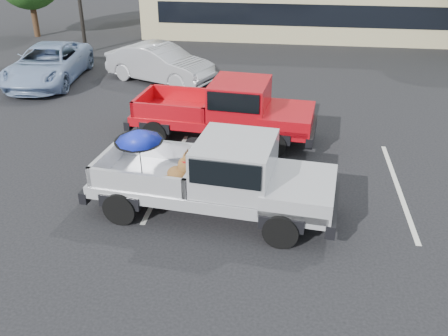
# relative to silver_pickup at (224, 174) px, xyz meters

# --- Properties ---
(ground) EXTENTS (90.00, 90.00, 0.00)m
(ground) POSITION_rel_silver_pickup_xyz_m (1.23, -0.21, -1.05)
(ground) COLOR black
(ground) RESTS_ON ground
(stripe_left) EXTENTS (0.12, 5.00, 0.01)m
(stripe_left) POSITION_rel_silver_pickup_xyz_m (-1.77, 1.79, -1.05)
(stripe_left) COLOR silver
(stripe_left) RESTS_ON ground
(stripe_right) EXTENTS (0.12, 5.00, 0.01)m
(stripe_right) POSITION_rel_silver_pickup_xyz_m (4.23, 1.79, -1.05)
(stripe_right) COLOR silver
(stripe_right) RESTS_ON ground
(silver_pickup) EXTENTS (5.88, 2.60, 2.06)m
(silver_pickup) POSITION_rel_silver_pickup_xyz_m (0.00, 0.00, 0.00)
(silver_pickup) COLOR black
(silver_pickup) RESTS_ON ground
(red_pickup) EXTENTS (5.80, 2.52, 1.86)m
(red_pickup) POSITION_rel_silver_pickup_xyz_m (-0.26, 4.25, -0.04)
(red_pickup) COLOR black
(red_pickup) RESTS_ON ground
(silver_sedan) EXTENTS (4.82, 3.23, 1.50)m
(silver_sedan) POSITION_rel_silver_pickup_xyz_m (-3.92, 9.67, -0.30)
(silver_sedan) COLOR #A6A8AD
(silver_sedan) RESTS_ON ground
(blue_suv) EXTENTS (2.88, 5.46, 1.47)m
(blue_suv) POSITION_rel_silver_pickup_xyz_m (-8.42, 9.05, -0.32)
(blue_suv) COLOR #839CC3
(blue_suv) RESTS_ON ground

